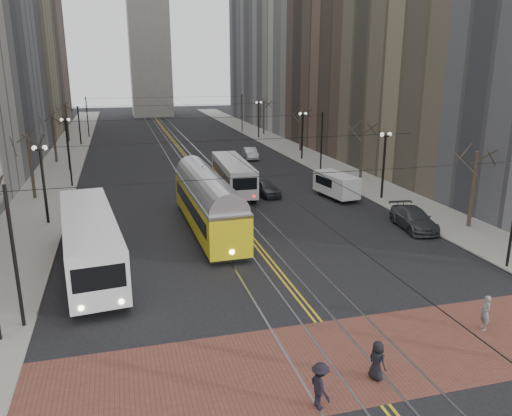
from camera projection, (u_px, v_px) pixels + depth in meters
ground at (311, 312)px, 23.71m from camera, size 260.00×260.00×0.00m
sidewalk_left at (64, 160)px, 61.60m from camera, size 5.00×140.00×0.15m
sidewalk_right at (293, 150)px, 69.25m from camera, size 5.00×140.00×0.15m
crosswalk_band at (347, 358)px, 20.00m from camera, size 25.00×6.00×0.01m
streetcar_rails at (185, 155)px, 65.44m from camera, size 4.80×130.00×0.02m
centre_lines at (185, 155)px, 65.44m from camera, size 0.42×130.00×0.01m
building_left_far at (12, 17)px, 91.48m from camera, size 16.00×20.00×40.00m
building_right_mid at (365, 23)px, 68.22m from camera, size 16.00×20.00×34.00m
building_right_far at (277, 23)px, 104.50m from camera, size 16.00×20.00×40.00m
lamp_posts at (206, 155)px, 49.61m from camera, size 27.60×57.20×5.60m
street_trees at (196, 145)px, 55.64m from camera, size 31.68×53.28×5.60m
trolley_wires at (196, 137)px, 54.98m from camera, size 25.96×120.00×6.60m
transit_bus at (90, 243)px, 28.20m from camera, size 4.12×13.36×3.29m
streetcar at (208, 208)px, 35.17m from camera, size 2.88×14.03×3.30m
rear_bus at (233, 176)px, 46.43m from camera, size 2.91×11.14×2.88m
cargo_van at (336, 186)px, 44.02m from camera, size 2.58×5.13×2.17m
sedan_grey at (266, 188)px, 45.01m from camera, size 2.23×4.27×1.39m
sedan_silver at (250, 153)px, 62.90m from camera, size 1.82×4.37×1.41m
sedan_parked at (414, 219)px, 35.80m from camera, size 2.68×5.29×1.47m
pedestrian_a at (377, 360)px, 18.47m from camera, size 0.70×0.87×1.54m
pedestrian_b at (485, 313)px, 21.97m from camera, size 0.51×0.66×1.60m
pedestrian_d at (320, 386)px, 16.88m from camera, size 0.76×1.16×1.69m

